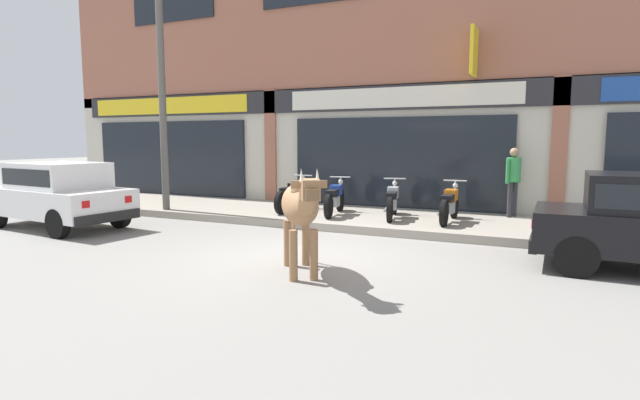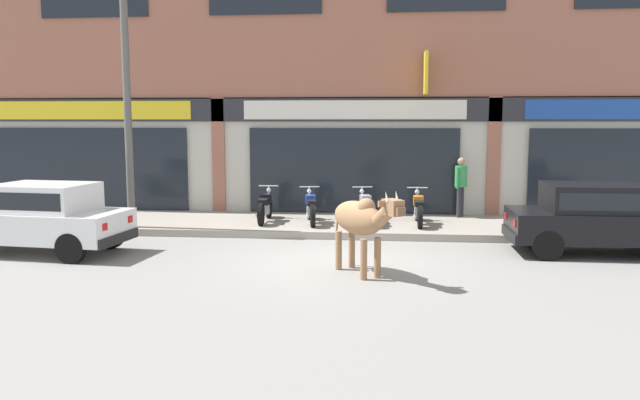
{
  "view_description": "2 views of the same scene",
  "coord_description": "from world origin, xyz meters",
  "px_view_note": "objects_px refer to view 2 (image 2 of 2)",
  "views": [
    {
      "loc": [
        3.7,
        -7.37,
        1.95
      ],
      "look_at": [
        -0.19,
        1.0,
        0.84
      ],
      "focal_mm": 28.0,
      "sensor_mm": 36.0,
      "label": 1
    },
    {
      "loc": [
        0.82,
        -11.99,
        2.74
      ],
      "look_at": [
        -0.49,
        1.0,
        1.08
      ],
      "focal_mm": 35.0,
      "sensor_mm": 36.0,
      "label": 2
    }
  ],
  "objects_px": {
    "cow": "(361,219)",
    "car_1": "(596,215)",
    "pedestrian": "(461,181)",
    "motorcycle_0": "(265,207)",
    "motorcycle_2": "(366,208)",
    "motorcycle_3": "(418,209)",
    "motorcycle_1": "(311,208)",
    "car_0": "(42,215)",
    "utility_pole": "(127,109)"
  },
  "relations": [
    {
      "from": "cow",
      "to": "motorcycle_0",
      "type": "bearing_deg",
      "value": 119.27
    },
    {
      "from": "cow",
      "to": "utility_pole",
      "type": "xyz_separation_m",
      "value": [
        -5.71,
        3.54,
        2.03
      ]
    },
    {
      "from": "car_0",
      "to": "pedestrian",
      "type": "relative_size",
      "value": 2.33
    },
    {
      "from": "cow",
      "to": "pedestrian",
      "type": "bearing_deg",
      "value": 67.47
    },
    {
      "from": "motorcycle_2",
      "to": "utility_pole",
      "type": "xyz_separation_m",
      "value": [
        -5.69,
        -1.1,
        2.47
      ]
    },
    {
      "from": "motorcycle_0",
      "to": "motorcycle_1",
      "type": "bearing_deg",
      "value": -5.82
    },
    {
      "from": "pedestrian",
      "to": "utility_pole",
      "type": "bearing_deg",
      "value": -163.66
    },
    {
      "from": "motorcycle_2",
      "to": "motorcycle_3",
      "type": "relative_size",
      "value": 0.99
    },
    {
      "from": "cow",
      "to": "motorcycle_3",
      "type": "distance_m",
      "value": 4.81
    },
    {
      "from": "car_1",
      "to": "motorcycle_0",
      "type": "xyz_separation_m",
      "value": [
        -7.38,
        2.44,
        -0.25
      ]
    },
    {
      "from": "motorcycle_0",
      "to": "pedestrian",
      "type": "relative_size",
      "value": 1.13
    },
    {
      "from": "car_1",
      "to": "motorcycle_3",
      "type": "bearing_deg",
      "value": 145.58
    },
    {
      "from": "car_0",
      "to": "motorcycle_1",
      "type": "xyz_separation_m",
      "value": [
        5.22,
        3.39,
        -0.25
      ]
    },
    {
      "from": "motorcycle_3",
      "to": "utility_pole",
      "type": "relative_size",
      "value": 0.32
    },
    {
      "from": "cow",
      "to": "car_1",
      "type": "distance_m",
      "value": 5.26
    },
    {
      "from": "motorcycle_1",
      "to": "motorcycle_3",
      "type": "height_order",
      "value": "same"
    },
    {
      "from": "motorcycle_0",
      "to": "motorcycle_2",
      "type": "xyz_separation_m",
      "value": [
        2.6,
        -0.03,
        0.0
      ]
    },
    {
      "from": "car_0",
      "to": "utility_pole",
      "type": "bearing_deg",
      "value": 68.6
    },
    {
      "from": "car_1",
      "to": "motorcycle_3",
      "type": "distance_m",
      "value": 4.23
    },
    {
      "from": "motorcycle_0",
      "to": "pedestrian",
      "type": "height_order",
      "value": "pedestrian"
    },
    {
      "from": "car_0",
      "to": "motorcycle_2",
      "type": "relative_size",
      "value": 2.08
    },
    {
      "from": "motorcycle_1",
      "to": "cow",
      "type": "bearing_deg",
      "value": -72.68
    },
    {
      "from": "motorcycle_1",
      "to": "motorcycle_2",
      "type": "height_order",
      "value": "same"
    },
    {
      "from": "cow",
      "to": "pedestrian",
      "type": "height_order",
      "value": "pedestrian"
    },
    {
      "from": "car_1",
      "to": "pedestrian",
      "type": "distance_m",
      "value": 4.37
    },
    {
      "from": "motorcycle_2",
      "to": "utility_pole",
      "type": "relative_size",
      "value": 0.31
    },
    {
      "from": "cow",
      "to": "motorcycle_2",
      "type": "relative_size",
      "value": 1.05
    },
    {
      "from": "cow",
      "to": "utility_pole",
      "type": "bearing_deg",
      "value": 148.2
    },
    {
      "from": "motorcycle_3",
      "to": "pedestrian",
      "type": "relative_size",
      "value": 1.13
    },
    {
      "from": "cow",
      "to": "utility_pole",
      "type": "height_order",
      "value": "utility_pole"
    },
    {
      "from": "motorcycle_2",
      "to": "motorcycle_1",
      "type": "bearing_deg",
      "value": -176.27
    },
    {
      "from": "pedestrian",
      "to": "motorcycle_0",
      "type": "bearing_deg",
      "value": -166.08
    },
    {
      "from": "motorcycle_0",
      "to": "motorcycle_3",
      "type": "xyz_separation_m",
      "value": [
        3.9,
        -0.06,
        0.0
      ]
    },
    {
      "from": "motorcycle_0",
      "to": "motorcycle_2",
      "type": "distance_m",
      "value": 2.6
    },
    {
      "from": "cow",
      "to": "motorcycle_3",
      "type": "bearing_deg",
      "value": 74.53
    },
    {
      "from": "motorcycle_3",
      "to": "pedestrian",
      "type": "height_order",
      "value": "pedestrian"
    },
    {
      "from": "car_1",
      "to": "utility_pole",
      "type": "relative_size",
      "value": 0.64
    },
    {
      "from": "car_0",
      "to": "motorcycle_1",
      "type": "distance_m",
      "value": 6.23
    },
    {
      "from": "car_1",
      "to": "utility_pole",
      "type": "height_order",
      "value": "utility_pole"
    },
    {
      "from": "motorcycle_2",
      "to": "motorcycle_3",
      "type": "height_order",
      "value": "same"
    },
    {
      "from": "car_0",
      "to": "motorcycle_2",
      "type": "height_order",
      "value": "car_0"
    },
    {
      "from": "car_0",
      "to": "utility_pole",
      "type": "xyz_separation_m",
      "value": [
        0.93,
        2.37,
        2.22
      ]
    },
    {
      "from": "pedestrian",
      "to": "car_0",
      "type": "bearing_deg",
      "value": -152.34
    },
    {
      "from": "utility_pole",
      "to": "motorcycle_2",
      "type": "bearing_deg",
      "value": 10.99
    },
    {
      "from": "car_0",
      "to": "motorcycle_3",
      "type": "distance_m",
      "value": 8.64
    },
    {
      "from": "car_0",
      "to": "cow",
      "type": "bearing_deg",
      "value": -9.96
    },
    {
      "from": "utility_pole",
      "to": "cow",
      "type": "bearing_deg",
      "value": -31.8
    },
    {
      "from": "motorcycle_3",
      "to": "car_0",
      "type": "bearing_deg",
      "value": -156.43
    },
    {
      "from": "car_1",
      "to": "motorcycle_2",
      "type": "distance_m",
      "value": 5.36
    },
    {
      "from": "motorcycle_0",
      "to": "motorcycle_3",
      "type": "distance_m",
      "value": 3.9
    }
  ]
}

